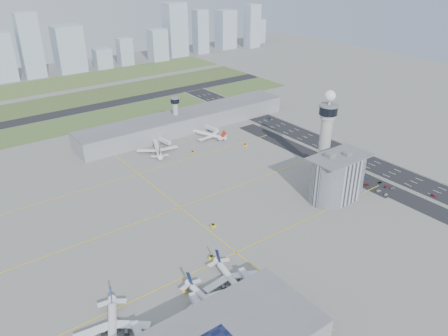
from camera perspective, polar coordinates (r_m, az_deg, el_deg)
ground at (r=287.86m, az=4.19°, el=-5.16°), size 1000.00×1000.00×0.00m
grass_strip_0 at (r=458.25m, az=-16.53°, el=6.12°), size 480.00×50.00×0.08m
grass_strip_1 at (r=526.23m, az=-19.58°, el=8.25°), size 480.00×60.00×0.08m
grass_strip_2 at (r=600.58m, az=-22.08°, el=9.96°), size 480.00×70.00×0.08m
runway at (r=491.52m, az=-18.14°, el=7.25°), size 480.00×22.00×0.10m
highway at (r=365.53m, az=18.02°, el=0.73°), size 28.00×500.00×0.10m
barrier_left at (r=354.76m, az=16.69°, el=0.23°), size 0.60×500.00×1.20m
barrier_right at (r=376.07m, az=19.31°, el=1.35°), size 0.60×500.00×1.20m
landside_road at (r=341.69m, az=16.85°, el=-0.93°), size 18.00×260.00×0.08m
parking_lot at (r=334.24m, az=18.25°, el=-1.77°), size 20.00×44.00×0.10m
taxiway_line_h_0 at (r=247.57m, az=1.61°, el=-10.98°), size 260.00×0.60×0.01m
taxiway_line_h_1 at (r=288.66m, az=-5.80°, el=-5.13°), size 260.00×0.60×0.01m
taxiway_line_h_2 at (r=335.51m, az=-11.16°, el=-0.77°), size 260.00×0.60×0.01m
taxiway_line_v at (r=288.66m, az=-5.80°, el=-5.13°), size 0.60×260.00×0.01m
control_tower at (r=324.45m, az=13.21°, el=4.86°), size 14.00×14.00×64.50m
secondary_tower at (r=407.26m, az=-6.36°, el=7.37°), size 8.60×8.60×31.90m
admin_building at (r=300.97m, az=14.58°, el=-1.18°), size 42.00×24.00×33.50m
terminal_pier at (r=414.10m, az=-4.95°, el=6.16°), size 210.00×32.00×15.80m
airplane_near_a at (r=205.81m, az=-14.44°, el=-19.34°), size 46.41×49.46×11.02m
airplane_near_b at (r=213.16m, az=-2.16°, el=-16.64°), size 29.74×34.79×9.60m
airplane_near_c at (r=223.91m, az=1.05°, el=-14.01°), size 36.82×41.24×10.19m
airplane_far_a at (r=368.48m, az=-8.74°, el=2.95°), size 47.39×50.75×11.40m
airplane_far_b at (r=393.26m, az=-1.97°, el=4.67°), size 40.54×43.76×9.97m
jet_bridge_near_1 at (r=207.68m, az=-2.65°, el=-18.83°), size 5.39×14.31×5.70m
jet_bridge_near_2 at (r=221.01m, az=4.02°, el=-15.50°), size 5.39×14.31×5.70m
jet_bridge_far_0 at (r=385.46m, az=-8.43°, el=3.59°), size 5.39×14.31×5.70m
jet_bridge_far_1 at (r=409.39m, az=-2.30°, el=5.24°), size 5.39×14.31×5.70m
tug_0 at (r=218.01m, az=-3.64°, el=-16.93°), size 3.02×2.33×1.59m
tug_1 at (r=224.14m, az=-5.17°, el=-15.51°), size 3.65×3.78×1.82m
tug_2 at (r=242.72m, az=-1.66°, el=-11.56°), size 4.22×4.12×2.03m
tug_3 at (r=267.69m, az=-1.42°, el=-7.52°), size 3.29×2.27×1.90m
tug_4 at (r=364.28m, az=-4.12°, el=2.09°), size 3.62×3.27×1.74m
tug_5 at (r=377.23m, az=2.78°, el=3.03°), size 3.10×3.91×2.01m
car_lot_0 at (r=320.67m, az=20.40°, el=-3.25°), size 3.68×1.63×1.23m
car_lot_1 at (r=323.80m, az=19.56°, el=-2.81°), size 3.96×1.84×1.26m
car_lot_2 at (r=329.49m, az=18.14°, el=-2.07°), size 4.38×2.52×1.15m
car_lot_3 at (r=332.19m, az=17.48°, el=-1.72°), size 4.53×2.20×1.27m
car_lot_4 at (r=336.17m, az=16.08°, el=-1.17°), size 3.84×1.88×1.26m
car_lot_5 at (r=340.19m, az=15.20°, el=-0.72°), size 3.80×1.65×1.21m
car_lot_6 at (r=330.68m, az=21.19°, el=-2.48°), size 4.15×1.92×1.15m
car_lot_7 at (r=331.43m, az=20.47°, el=-2.28°), size 4.05×1.66×1.17m
car_lot_8 at (r=335.78m, az=19.68°, el=-1.77°), size 3.29×1.53×1.09m
car_lot_9 at (r=339.67m, az=18.13°, el=-1.19°), size 3.43×1.58×1.09m
car_lot_10 at (r=341.45m, az=17.57°, el=-0.95°), size 4.24×1.96×1.18m
car_lot_11 at (r=345.91m, az=16.45°, el=-0.43°), size 3.99×1.73×1.14m
car_hw_0 at (r=332.00m, az=25.69°, el=-3.25°), size 1.62×3.87×1.31m
car_hw_1 at (r=386.30m, az=13.27°, el=2.84°), size 1.85×3.89×1.23m
car_hw_2 at (r=443.41m, az=5.99°, el=6.49°), size 1.95×4.07×1.12m
car_hw_4 at (r=476.02m, az=0.09°, el=8.03°), size 1.52×3.41×1.14m
skyline_bldg_8 at (r=641.01m, az=-24.03°, el=14.43°), size 26.33×21.06×83.39m
skyline_bldg_9 at (r=656.51m, az=-19.61°, el=14.43°), size 36.96×29.57×62.11m
skyline_bldg_10 at (r=665.81m, az=-15.58°, el=13.60°), size 23.01×18.41×27.75m
skyline_bldg_11 at (r=677.62m, az=-12.82°, el=14.60°), size 20.22×16.18×38.97m
skyline_bldg_12 at (r=698.45m, az=-8.64°, el=15.61°), size 26.14×20.92×46.89m
skyline_bldg_13 at (r=724.85m, az=-6.39°, el=17.50°), size 32.26×25.81×81.20m
skyline_bldg_14 at (r=742.91m, az=-3.07°, el=17.34°), size 21.59×17.28×68.75m
skyline_bldg_15 at (r=783.95m, az=0.24°, el=17.65°), size 30.25×24.20×63.40m
skyline_bldg_16 at (r=794.57m, az=3.72°, el=18.01°), size 23.04×18.43×71.56m
skyline_bldg_17 at (r=840.89m, az=4.43°, el=17.40°), size 22.64×18.11×41.06m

